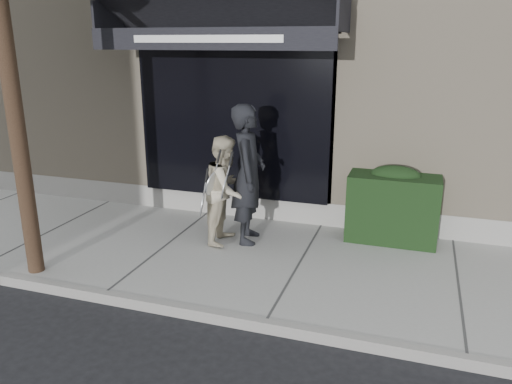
% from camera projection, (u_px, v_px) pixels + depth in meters
% --- Properties ---
extents(ground, '(80.00, 80.00, 0.00)m').
position_uv_depth(ground, '(299.00, 271.00, 6.75)').
color(ground, black).
rests_on(ground, ground).
extents(sidewalk, '(20.00, 3.00, 0.12)m').
position_uv_depth(sidewalk, '(299.00, 267.00, 6.73)').
color(sidewalk, gray).
rests_on(sidewalk, ground).
extents(curb, '(20.00, 0.10, 0.14)m').
position_uv_depth(curb, '(265.00, 326.00, 5.32)').
color(curb, gray).
rests_on(curb, ground).
extents(building_facade, '(14.30, 8.04, 5.64)m').
position_uv_depth(building_facade, '(358.00, 53.00, 10.46)').
color(building_facade, '#B8A78C').
rests_on(building_facade, ground).
extents(hedge, '(1.30, 0.70, 1.14)m').
position_uv_depth(hedge, '(393.00, 205.00, 7.36)').
color(hedge, black).
rests_on(hedge, sidewalk).
extents(pedestrian_front, '(0.82, 0.94, 2.03)m').
position_uv_depth(pedestrian_front, '(248.00, 175.00, 7.20)').
color(pedestrian_front, black).
rests_on(pedestrian_front, sidewalk).
extents(pedestrian_back, '(0.63, 0.91, 1.59)m').
position_uv_depth(pedestrian_back, '(226.00, 190.00, 7.24)').
color(pedestrian_back, beige).
rests_on(pedestrian_back, sidewalk).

